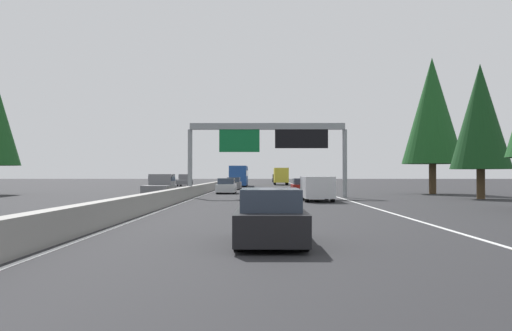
{
  "coord_description": "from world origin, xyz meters",
  "views": [
    {
      "loc": [
        -5.54,
        -5.3,
        1.84
      ],
      "look_at": [
        63.99,
        -4.76,
        2.95
      ],
      "focal_mm": 38.87,
      "sensor_mm": 36.0,
      "label": 1
    }
  ],
  "objects_px": {
    "oncoming_far": "(185,180)",
    "conifer_right_near": "(480,117)",
    "sedan_distant_a": "(270,218)",
    "conifer_right_mid": "(432,111)",
    "bus_far_center": "(239,175)",
    "box_truck_near_center": "(281,176)",
    "sedan_distant_b": "(226,186)",
    "oncoming_near": "(161,186)",
    "sedan_mid_center": "(301,187)",
    "pickup_far_left": "(277,178)",
    "sedan_mid_left": "(234,184)",
    "sign_gantry_overhead": "(270,138)",
    "minivan_mid_right": "(317,187)"
  },
  "relations": [
    {
      "from": "oncoming_far",
      "to": "conifer_right_near",
      "type": "bearing_deg",
      "value": 31.82
    },
    {
      "from": "sedan_distant_a",
      "to": "conifer_right_mid",
      "type": "bearing_deg",
      "value": -23.01
    },
    {
      "from": "bus_far_center",
      "to": "conifer_right_near",
      "type": "distance_m",
      "value": 48.51
    },
    {
      "from": "box_truck_near_center",
      "to": "oncoming_far",
      "type": "distance_m",
      "value": 18.12
    },
    {
      "from": "sedan_distant_b",
      "to": "conifer_right_mid",
      "type": "distance_m",
      "value": 20.81
    },
    {
      "from": "sedan_distant_a",
      "to": "oncoming_near",
      "type": "height_order",
      "value": "oncoming_near"
    },
    {
      "from": "bus_far_center",
      "to": "conifer_right_near",
      "type": "height_order",
      "value": "conifer_right_near"
    },
    {
      "from": "sedan_distant_b",
      "to": "sedan_mid_center",
      "type": "height_order",
      "value": "same"
    },
    {
      "from": "pickup_far_left",
      "to": "conifer_right_near",
      "type": "relative_size",
      "value": 0.55
    },
    {
      "from": "sedan_distant_a",
      "to": "conifer_right_mid",
      "type": "relative_size",
      "value": 0.34
    },
    {
      "from": "sedan_mid_left",
      "to": "conifer_right_mid",
      "type": "height_order",
      "value": "conifer_right_mid"
    },
    {
      "from": "sign_gantry_overhead",
      "to": "conifer_right_near",
      "type": "distance_m",
      "value": 16.03
    },
    {
      "from": "pickup_far_left",
      "to": "minivan_mid_right",
      "type": "bearing_deg",
      "value": -179.98
    },
    {
      "from": "minivan_mid_right",
      "to": "bus_far_center",
      "type": "xyz_separation_m",
      "value": [
        47.44,
        7.21,
        0.77
      ]
    },
    {
      "from": "pickup_far_left",
      "to": "sedan_mid_left",
      "type": "distance_m",
      "value": 63.58
    },
    {
      "from": "bus_far_center",
      "to": "box_truck_near_center",
      "type": "bearing_deg",
      "value": -31.79
    },
    {
      "from": "oncoming_near",
      "to": "sedan_distant_a",
      "type": "bearing_deg",
      "value": 15.33
    },
    {
      "from": "sign_gantry_overhead",
      "to": "sedan_distant_a",
      "type": "relative_size",
      "value": 2.88
    },
    {
      "from": "minivan_mid_right",
      "to": "oncoming_near",
      "type": "relative_size",
      "value": 0.89
    },
    {
      "from": "sign_gantry_overhead",
      "to": "sedan_mid_left",
      "type": "relative_size",
      "value": 2.88
    },
    {
      "from": "minivan_mid_right",
      "to": "pickup_far_left",
      "type": "bearing_deg",
      "value": 0.02
    },
    {
      "from": "pickup_far_left",
      "to": "sedan_distant_a",
      "type": "bearing_deg",
      "value": 178.23
    },
    {
      "from": "pickup_far_left",
      "to": "oncoming_near",
      "type": "xyz_separation_m",
      "value": [
        -85.34,
        12.12,
        0.0
      ]
    },
    {
      "from": "sedan_distant_a",
      "to": "sedan_mid_center",
      "type": "relative_size",
      "value": 1.0
    },
    {
      "from": "sedan_mid_left",
      "to": "oncoming_near",
      "type": "xyz_separation_m",
      "value": [
        -22.15,
        4.99,
        0.23
      ]
    },
    {
      "from": "sedan_distant_b",
      "to": "pickup_far_left",
      "type": "bearing_deg",
      "value": -5.24
    },
    {
      "from": "conifer_right_near",
      "to": "sedan_mid_center",
      "type": "bearing_deg",
      "value": 51.83
    },
    {
      "from": "sign_gantry_overhead",
      "to": "sedan_distant_b",
      "type": "relative_size",
      "value": 2.88
    },
    {
      "from": "sedan_distant_a",
      "to": "pickup_far_left",
      "type": "relative_size",
      "value": 0.79
    },
    {
      "from": "box_truck_near_center",
      "to": "pickup_far_left",
      "type": "bearing_deg",
      "value": -0.48
    },
    {
      "from": "sedan_distant_b",
      "to": "oncoming_near",
      "type": "relative_size",
      "value": 0.79
    },
    {
      "from": "sedan_distant_a",
      "to": "sedan_mid_left",
      "type": "distance_m",
      "value": 53.34
    },
    {
      "from": "pickup_far_left",
      "to": "conifer_right_near",
      "type": "xyz_separation_m",
      "value": [
        -89.51,
        -12.64,
        5.27
      ]
    },
    {
      "from": "box_truck_near_center",
      "to": "sedan_mid_center",
      "type": "bearing_deg",
      "value": -179.69
    },
    {
      "from": "sedan_distant_a",
      "to": "bus_far_center",
      "type": "distance_m",
      "value": 71.05
    },
    {
      "from": "sign_gantry_overhead",
      "to": "bus_far_center",
      "type": "distance_m",
      "value": 41.93
    },
    {
      "from": "conifer_right_mid",
      "to": "box_truck_near_center",
      "type": "bearing_deg",
      "value": 15.92
    },
    {
      "from": "sedan_mid_center",
      "to": "sign_gantry_overhead",
      "type": "bearing_deg",
      "value": 157.69
    },
    {
      "from": "sedan_mid_center",
      "to": "sedan_mid_left",
      "type": "bearing_deg",
      "value": 23.43
    },
    {
      "from": "pickup_far_left",
      "to": "bus_far_center",
      "type": "bearing_deg",
      "value": 171.04
    },
    {
      "from": "box_truck_near_center",
      "to": "conifer_right_near",
      "type": "xyz_separation_m",
      "value": [
        -55.16,
        -12.93,
        4.57
      ]
    },
    {
      "from": "bus_far_center",
      "to": "sedan_mid_left",
      "type": "distance_m",
      "value": 17.77
    },
    {
      "from": "sedan_mid_left",
      "to": "oncoming_far",
      "type": "bearing_deg",
      "value": 23.96
    },
    {
      "from": "minivan_mid_right",
      "to": "sedan_mid_left",
      "type": "bearing_deg",
      "value": 13.56
    },
    {
      "from": "box_truck_near_center",
      "to": "sedan_mid_center",
      "type": "relative_size",
      "value": 1.93
    },
    {
      "from": "bus_far_center",
      "to": "conifer_right_mid",
      "type": "bearing_deg",
      "value": -149.59
    },
    {
      "from": "sedan_mid_center",
      "to": "sedan_distant_b",
      "type": "bearing_deg",
      "value": 76.26
    },
    {
      "from": "bus_far_center",
      "to": "conifer_right_near",
      "type": "bearing_deg",
      "value": -155.79
    },
    {
      "from": "minivan_mid_right",
      "to": "sedan_mid_center",
      "type": "height_order",
      "value": "minivan_mid_right"
    },
    {
      "from": "conifer_right_near",
      "to": "pickup_far_left",
      "type": "bearing_deg",
      "value": 8.04
    }
  ]
}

